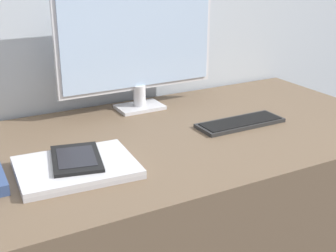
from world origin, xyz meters
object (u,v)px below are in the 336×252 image
Objects in this scene: ereader at (76,158)px; keyboard at (240,123)px; laptop at (76,167)px; monitor at (138,46)px.

keyboard is at bearing 5.56° from ereader.
laptop is (-0.58, -0.07, 0.00)m from keyboard.
monitor is at bearing 124.80° from keyboard.
ereader is at bearing -174.44° from keyboard.
ereader is (-0.35, -0.37, -0.20)m from monitor.
monitor reaches higher than laptop.
monitor is at bearing 46.76° from laptop.
ereader is (-0.57, -0.06, 0.02)m from keyboard.
ereader reaches higher than keyboard.
ereader is (0.01, 0.02, 0.02)m from laptop.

